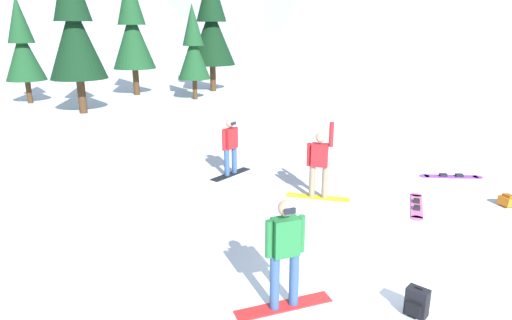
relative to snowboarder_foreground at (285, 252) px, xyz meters
name	(u,v)px	position (x,y,z in m)	size (l,w,h in m)	color
ground_plane	(375,279)	(1.80, 0.03, -0.94)	(800.00, 800.00, 0.00)	white
snowboarder_foreground	(285,252)	(0.00, 0.00, 0.00)	(1.58, 0.41, 1.78)	red
snowboarder_midground	(319,163)	(2.94, 3.66, -0.02)	(1.41, 1.23, 1.96)	yellow
snowboarder_background	(230,146)	(1.61, 6.27, -0.07)	(1.42, 0.89, 1.65)	black
loose_snowboard_near_right	(451,176)	(7.28, 3.41, -0.92)	(1.68, 1.08, 0.09)	#993FD8
loose_snowboard_near_left	(417,206)	(4.80, 2.18, -0.92)	(1.41, 1.48, 0.09)	pink
backpack_orange	(509,201)	(6.85, 1.28, -0.81)	(0.54, 0.36, 0.30)	orange
backpack_black	(417,302)	(1.71, -1.01, -0.73)	(0.35, 0.37, 0.47)	black
pine_tree_tall	(22,46)	(-3.92, 22.48, 2.16)	(2.08, 2.08, 5.69)	#472D19
pine_tree_short	(74,25)	(-1.47, 18.15, 3.20)	(2.67, 2.67, 7.61)	#472D19
pine_tree_leaning	(193,48)	(4.82, 19.92, 1.97)	(1.87, 1.87, 5.35)	#472D19
pine_tree_young	(132,28)	(2.05, 23.07, 3.04)	(2.53, 2.53, 7.32)	#472D19
pine_tree_broad	(212,25)	(6.93, 22.71, 3.23)	(2.93, 2.93, 7.65)	#472D19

